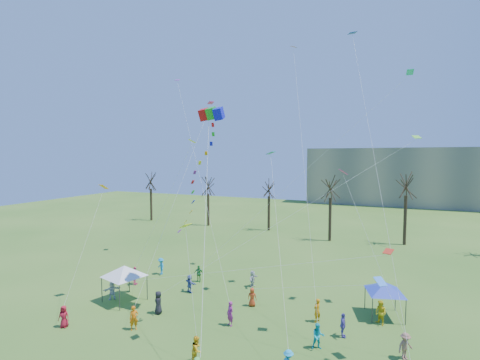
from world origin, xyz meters
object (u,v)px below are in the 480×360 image
at_px(distant_building, 428,177).
at_px(canopy_tent_blue, 385,287).
at_px(big_box_kite, 201,180).
at_px(canopy_tent_white, 124,271).

bearing_deg(distant_building, canopy_tent_blue, -98.81).
bearing_deg(big_box_kite, canopy_tent_blue, 26.65).
distance_m(big_box_kite, canopy_tent_blue, 16.72).
height_order(distant_building, canopy_tent_white, distant_building).
xyz_separation_m(distant_building, canopy_tent_white, (-31.95, -76.15, -4.84)).
bearing_deg(distant_building, big_box_kite, -107.17).
bearing_deg(big_box_kite, canopy_tent_white, 174.48).
height_order(big_box_kite, canopy_tent_white, big_box_kite).
relative_size(distant_building, canopy_tent_blue, 16.75).
relative_size(canopy_tent_white, canopy_tent_blue, 1.13).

